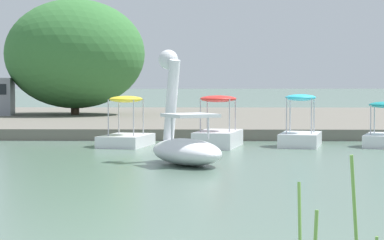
{
  "coord_description": "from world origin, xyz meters",
  "views": [
    {
      "loc": [
        0.05,
        -5.32,
        1.91
      ],
      "look_at": [
        -0.37,
        14.11,
        0.97
      ],
      "focal_mm": 72.21,
      "sensor_mm": 36.0,
      "label": 1
    }
  ],
  "objects_px": {
    "pedal_boat_cyan": "(300,132)",
    "tree_willow_overhanging": "(75,54)",
    "pedal_boat_yellow": "(126,132)",
    "pedal_boat_red": "(218,132)",
    "swan_boat": "(185,142)"
  },
  "relations": [
    {
      "from": "pedal_boat_cyan",
      "to": "tree_willow_overhanging",
      "type": "xyz_separation_m",
      "value": [
        -9.21,
        13.82,
        2.86
      ]
    },
    {
      "from": "pedal_boat_cyan",
      "to": "tree_willow_overhanging",
      "type": "height_order",
      "value": "tree_willow_overhanging"
    },
    {
      "from": "pedal_boat_cyan",
      "to": "pedal_boat_yellow",
      "type": "height_order",
      "value": "pedal_boat_cyan"
    },
    {
      "from": "pedal_boat_cyan",
      "to": "tree_willow_overhanging",
      "type": "relative_size",
      "value": 0.25
    },
    {
      "from": "pedal_boat_cyan",
      "to": "tree_willow_overhanging",
      "type": "distance_m",
      "value": 16.85
    },
    {
      "from": "pedal_boat_yellow",
      "to": "tree_willow_overhanging",
      "type": "bearing_deg",
      "value": 105.87
    },
    {
      "from": "pedal_boat_cyan",
      "to": "pedal_boat_red",
      "type": "height_order",
      "value": "pedal_boat_cyan"
    },
    {
      "from": "pedal_boat_red",
      "to": "tree_willow_overhanging",
      "type": "relative_size",
      "value": 0.27
    },
    {
      "from": "swan_boat",
      "to": "tree_willow_overhanging",
      "type": "bearing_deg",
      "value": 107.13
    },
    {
      "from": "swan_boat",
      "to": "pedal_boat_yellow",
      "type": "bearing_deg",
      "value": 110.45
    },
    {
      "from": "pedal_boat_cyan",
      "to": "pedal_boat_yellow",
      "type": "relative_size",
      "value": 0.97
    },
    {
      "from": "pedal_boat_yellow",
      "to": "pedal_boat_cyan",
      "type": "bearing_deg",
      "value": 1.14
    },
    {
      "from": "pedal_boat_red",
      "to": "pedal_boat_cyan",
      "type": "bearing_deg",
      "value": 7.13
    },
    {
      "from": "swan_boat",
      "to": "pedal_boat_red",
      "type": "height_order",
      "value": "swan_boat"
    },
    {
      "from": "swan_boat",
      "to": "pedal_boat_red",
      "type": "distance_m",
      "value": 5.03
    }
  ]
}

